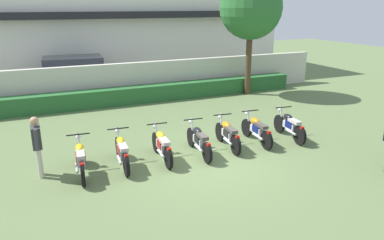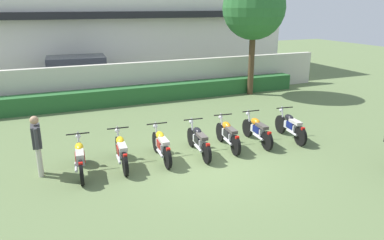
% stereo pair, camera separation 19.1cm
% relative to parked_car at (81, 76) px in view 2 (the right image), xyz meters
% --- Properties ---
extents(ground, '(60.00, 60.00, 0.00)m').
position_rel_parked_car_xyz_m(ground, '(2.19, -9.81, -0.94)').
color(ground, '#607547').
extents(building, '(21.15, 6.50, 7.07)m').
position_rel_parked_car_xyz_m(building, '(2.19, 4.85, 2.60)').
color(building, white).
rests_on(building, ground).
extents(compound_wall, '(20.09, 0.30, 1.72)m').
position_rel_parked_car_xyz_m(compound_wall, '(2.19, -1.86, -0.08)').
color(compound_wall, beige).
rests_on(compound_wall, ground).
extents(hedge_row, '(16.07, 0.70, 0.74)m').
position_rel_parked_car_xyz_m(hedge_row, '(2.19, -2.56, -0.56)').
color(hedge_row, '#28602D').
rests_on(hedge_row, ground).
extents(parked_car, '(4.62, 2.34, 1.89)m').
position_rel_parked_car_xyz_m(parked_car, '(0.00, 0.00, 0.00)').
color(parked_car, silver).
rests_on(parked_car, ground).
extents(tree_near_inspector, '(2.94, 2.94, 5.58)m').
position_rel_parked_car_xyz_m(tree_near_inspector, '(7.69, -3.11, 3.15)').
color(tree_near_inspector, '#4C3823').
rests_on(tree_near_inspector, ground).
extents(motorcycle_in_row_0, '(0.60, 1.91, 0.97)m').
position_rel_parked_car_xyz_m(motorcycle_in_row_0, '(-1.12, -9.14, -0.48)').
color(motorcycle_in_row_0, black).
rests_on(motorcycle_in_row_0, ground).
extents(motorcycle_in_row_1, '(0.60, 1.88, 0.97)m').
position_rel_parked_car_xyz_m(motorcycle_in_row_1, '(-0.03, -9.06, -0.48)').
color(motorcycle_in_row_1, black).
rests_on(motorcycle_in_row_1, ground).
extents(motorcycle_in_row_2, '(0.60, 1.86, 0.96)m').
position_rel_parked_car_xyz_m(motorcycle_in_row_2, '(1.11, -9.07, -0.49)').
color(motorcycle_in_row_2, black).
rests_on(motorcycle_in_row_2, ground).
extents(motorcycle_in_row_3, '(0.60, 1.94, 0.96)m').
position_rel_parked_car_xyz_m(motorcycle_in_row_3, '(2.24, -9.13, -0.49)').
color(motorcycle_in_row_3, black).
rests_on(motorcycle_in_row_3, ground).
extents(motorcycle_in_row_4, '(0.60, 1.83, 0.96)m').
position_rel_parked_car_xyz_m(motorcycle_in_row_4, '(3.28, -9.01, -0.49)').
color(motorcycle_in_row_4, black).
rests_on(motorcycle_in_row_4, ground).
extents(motorcycle_in_row_5, '(0.60, 1.87, 0.95)m').
position_rel_parked_car_xyz_m(motorcycle_in_row_5, '(4.33, -9.00, -0.49)').
color(motorcycle_in_row_5, black).
rests_on(motorcycle_in_row_5, ground).
extents(motorcycle_in_row_6, '(0.60, 1.86, 0.97)m').
position_rel_parked_car_xyz_m(motorcycle_in_row_6, '(5.54, -9.11, -0.48)').
color(motorcycle_in_row_6, black).
rests_on(motorcycle_in_row_6, ground).
extents(inspector_person, '(0.22, 0.65, 1.60)m').
position_rel_parked_car_xyz_m(inspector_person, '(-2.10, -8.79, 0.00)').
color(inspector_person, beige).
rests_on(inspector_person, ground).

